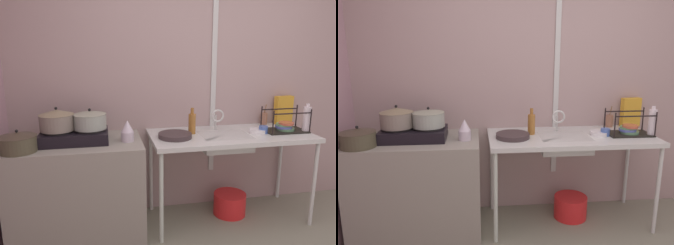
{
  "view_description": "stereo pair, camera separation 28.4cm",
  "coord_description": "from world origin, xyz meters",
  "views": [
    {
      "loc": [
        -0.95,
        -1.36,
        1.63
      ],
      "look_at": [
        -0.4,
        1.35,
        0.98
      ],
      "focal_mm": 34.36,
      "sensor_mm": 36.0,
      "label": 1
    },
    {
      "loc": [
        -0.67,
        -1.4,
        1.63
      ],
      "look_at": [
        -0.4,
        1.35,
        0.98
      ],
      "focal_mm": 34.36,
      "sensor_mm": 36.0,
      "label": 2
    }
  ],
  "objects": [
    {
      "name": "bottle_by_rack",
      "position": [
        0.92,
        1.28,
        0.98
      ],
      "size": [
        0.07,
        0.07,
        0.27
      ],
      "color": "silver",
      "rests_on": "counter_sink"
    },
    {
      "name": "wall_back",
      "position": [
        0.0,
        1.74,
        1.25
      ],
      "size": [
        4.41,
        0.1,
        2.49
      ],
      "primitive_type": "cube",
      "color": "#AA918F",
      "rests_on": "ground"
    },
    {
      "name": "frying_pan",
      "position": [
        -0.34,
        1.32,
        0.87
      ],
      "size": [
        0.3,
        0.3,
        0.04
      ],
      "primitive_type": "cylinder",
      "color": "#3B2E30",
      "rests_on": "counter_sink"
    },
    {
      "name": "cup_by_rack",
      "position": [
        0.5,
        1.31,
        0.89
      ],
      "size": [
        0.08,
        0.08,
        0.07
      ],
      "primitive_type": "cylinder",
      "color": "#4665B1",
      "rests_on": "counter_sink"
    },
    {
      "name": "wall_metal_strip",
      "position": [
        0.13,
        1.68,
        1.37
      ],
      "size": [
        0.05,
        0.01,
        1.99
      ],
      "primitive_type": "cube",
      "color": "silver"
    },
    {
      "name": "cereal_box",
      "position": [
        0.89,
        1.64,
        1.0
      ],
      "size": [
        0.2,
        0.09,
        0.29
      ],
      "primitive_type": "cube",
      "rotation": [
        0.0,
        0.0,
        0.12
      ],
      "color": "gold",
      "rests_on": "counter_sink"
    },
    {
      "name": "counter_sink",
      "position": [
        0.2,
        1.35,
        0.79
      ],
      "size": [
        1.5,
        0.67,
        0.85
      ],
      "color": "silver",
      "rests_on": "ground"
    },
    {
      "name": "counter_concrete",
      "position": [
        -1.2,
        1.35,
        0.43
      ],
      "size": [
        1.11,
        0.67,
        0.85
      ],
      "primitive_type": "cube",
      "color": "gray",
      "rests_on": "ground"
    },
    {
      "name": "bucket_on_floor",
      "position": [
        0.24,
        1.41,
        0.11
      ],
      "size": [
        0.32,
        0.32,
        0.22
      ],
      "primitive_type": "cylinder",
      "color": "red",
      "rests_on": "ground"
    },
    {
      "name": "faucet",
      "position": [
        0.11,
        1.48,
        0.99
      ],
      "size": [
        0.13,
        0.07,
        0.21
      ],
      "color": "silver",
      "rests_on": "counter_sink"
    },
    {
      "name": "small_bowl_on_drainboard",
      "position": [
        0.45,
        1.33,
        0.87
      ],
      "size": [
        0.16,
        0.16,
        0.04
      ],
      "primitive_type": "cylinder",
      "color": "white",
      "rests_on": "counter_sink"
    },
    {
      "name": "pot_on_left_burner",
      "position": [
        -1.34,
        1.35,
        1.05
      ],
      "size": [
        0.28,
        0.28,
        0.2
      ],
      "color": "gray",
      "rests_on": "stove"
    },
    {
      "name": "bottle_by_sink",
      "position": [
        -0.16,
        1.43,
        0.95
      ],
      "size": [
        0.07,
        0.07,
        0.24
      ],
      "color": "#9C6429",
      "rests_on": "counter_sink"
    },
    {
      "name": "dish_rack",
      "position": [
        0.73,
        1.33,
        0.89
      ],
      "size": [
        0.4,
        0.25,
        0.23
      ],
      "color": "black",
      "rests_on": "counter_sink"
    },
    {
      "name": "pot_on_right_burner",
      "position": [
        -1.07,
        1.35,
        1.04
      ],
      "size": [
        0.28,
        0.28,
        0.17
      ],
      "color": "#949D91",
      "rests_on": "stove"
    },
    {
      "name": "sink_basin",
      "position": [
        0.13,
        1.32,
        0.79
      ],
      "size": [
        0.45,
        0.34,
        0.13
      ],
      "primitive_type": "cube",
      "color": "silver",
      "rests_on": "counter_sink"
    },
    {
      "name": "percolator",
      "position": [
        -0.76,
        1.29,
        0.94
      ],
      "size": [
        0.11,
        0.11,
        0.18
      ],
      "color": "silver",
      "rests_on": "counter_concrete"
    },
    {
      "name": "stove",
      "position": [
        -1.2,
        1.35,
        0.9
      ],
      "size": [
        0.56,
        0.35,
        0.11
      ],
      "color": "black",
      "rests_on": "counter_concrete"
    },
    {
      "name": "utensil_jar",
      "position": [
        0.67,
        1.63,
        0.91
      ],
      "size": [
        0.07,
        0.07,
        0.21
      ],
      "color": "#9F6A51",
      "rests_on": "counter_sink"
    },
    {
      "name": "pot_beside_stove",
      "position": [
        -1.61,
        1.17,
        0.93
      ],
      "size": [
        0.28,
        0.28,
        0.18
      ],
      "color": "#484331",
      "rests_on": "counter_concrete"
    }
  ]
}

